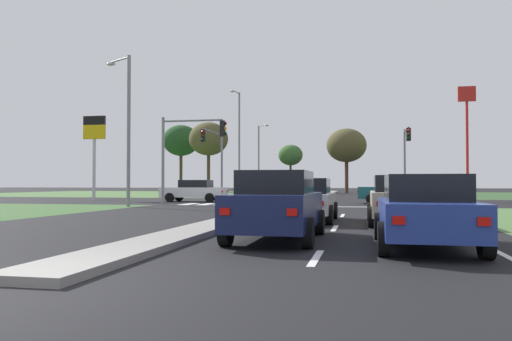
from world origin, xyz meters
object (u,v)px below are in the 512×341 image
object	(u,v)px
car_beige_fourth	(400,200)
treeline_near	(181,141)
street_lamp_second	(127,122)
street_lamp_fourth	(260,155)
car_black_second	(300,188)
treeline_second	(209,139)
treeline_fourth	(346,146)
car_teal_fifth	(393,191)
car_silver_near	(306,199)
street_lamp_third	(239,139)
traffic_signal_near_left	(186,144)
traffic_signal_far_left	(215,151)
fastfood_pole_sign	(467,116)
pedestrian_at_median	(315,185)
fuel_price_totem	(94,138)
treeline_third	(291,155)
car_grey_third	(289,191)
car_navy_eighth	(277,205)
car_white_sixth	(194,191)
traffic_signal_far_right	(406,150)
car_blue_seventh	(425,211)

from	to	relation	value
car_beige_fourth	treeline_near	distance (m)	64.52
street_lamp_second	street_lamp_fourth	xyz separation A→B (m)	(0.32, 35.97, 0.07)
car_black_second	street_lamp_fourth	world-z (taller)	street_lamp_fourth
treeline_second	treeline_fourth	world-z (taller)	treeline_second
car_black_second	car_teal_fifth	distance (m)	21.93
car_silver_near	car_teal_fifth	world-z (taller)	car_teal_fifth
street_lamp_fourth	treeline_second	size ratio (longest dim) A/B	0.86
car_silver_near	treeline_near	distance (m)	62.46
treeline_second	street_lamp_third	bearing A→B (deg)	-63.24
traffic_signal_near_left	traffic_signal_far_left	distance (m)	11.26
car_silver_near	fastfood_pole_sign	world-z (taller)	fastfood_pole_sign
car_teal_fifth	pedestrian_at_median	bearing A→B (deg)	-155.19
street_lamp_second	street_lamp_fourth	size ratio (longest dim) A/B	0.99
car_silver_near	fuel_price_totem	world-z (taller)	fuel_price_totem
fastfood_pole_sign	treeline_third	distance (m)	24.08
treeline_second	car_grey_third	bearing A→B (deg)	-64.62
car_navy_eighth	street_lamp_fourth	size ratio (longest dim) A/B	0.53
car_grey_third	car_white_sixth	distance (m)	6.76
street_lamp_fourth	treeline_near	size ratio (longest dim) A/B	0.83
car_white_sixth	pedestrian_at_median	world-z (taller)	pedestrian_at_median
car_silver_near	car_black_second	xyz separation A→B (m)	(-4.59, 36.41, 0.04)
pedestrian_at_median	car_beige_fourth	bearing A→B (deg)	46.66
traffic_signal_far_right	traffic_signal_far_left	distance (m)	15.21
car_beige_fourth	traffic_signal_far_left	world-z (taller)	traffic_signal_far_left
car_white_sixth	street_lamp_third	size ratio (longest dim) A/B	0.42
car_navy_eighth	street_lamp_second	world-z (taller)	street_lamp_second
car_blue_seventh	fuel_price_totem	xyz separation A→B (m)	(-21.69, 25.24, 4.03)
traffic_signal_far_right	treeline_near	size ratio (longest dim) A/B	0.55
car_silver_near	treeline_third	bearing A→B (deg)	98.56
car_grey_third	street_lamp_fourth	xyz separation A→B (m)	(-7.68, 27.87, 4.05)
car_white_sixth	traffic_signal_near_left	distance (m)	6.25
car_blue_seventh	fuel_price_totem	distance (m)	33.52
car_beige_fourth	car_blue_seventh	xyz separation A→B (m)	(0.06, -5.99, -0.04)
car_grey_third	street_lamp_second	world-z (taller)	street_lamp_second
car_silver_near	street_lamp_fourth	world-z (taller)	street_lamp_fourth
street_lamp_fourth	treeline_near	xyz separation A→B (m)	(-14.76, 11.87, 3.01)
traffic_signal_far_right	pedestrian_at_median	size ratio (longest dim) A/B	3.43
car_white_sixth	street_lamp_third	bearing A→B (deg)	3.54
car_silver_near	treeline_third	xyz separation A→B (m)	(-7.81, 51.87, 4.39)
car_grey_third	car_silver_near	bearing A→B (deg)	-169.78
car_white_sixth	pedestrian_at_median	size ratio (longest dim) A/B	2.79
car_grey_third	car_white_sixth	xyz separation A→B (m)	(-6.76, 0.02, 0.00)
traffic_signal_near_left	treeline_third	size ratio (longest dim) A/B	0.81
traffic_signal_far_right	street_lamp_third	bearing A→B (deg)	145.12
car_beige_fourth	street_lamp_third	xyz separation A→B (m)	(-14.00, 35.28, 5.22)
traffic_signal_far_right	treeline_near	world-z (taller)	treeline_near
car_white_sixth	street_lamp_second	bearing A→B (deg)	171.34
car_silver_near	street_lamp_fourth	size ratio (longest dim) A/B	0.52
street_lamp_fourth	traffic_signal_near_left	bearing A→B (deg)	-86.16
car_beige_fourth	street_lamp_fourth	size ratio (longest dim) A/B	0.52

